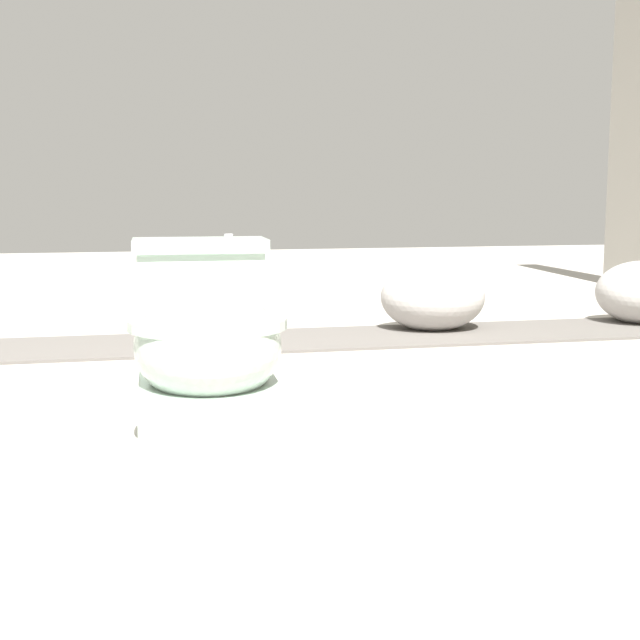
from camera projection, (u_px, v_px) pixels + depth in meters
The scene contains 4 objects.
ground_plane at pixel (212, 414), 2.56m from camera, with size 14.00×14.00×0.00m, color #B7B2A8.
gravel_strip at pixel (302, 340), 3.80m from camera, with size 0.56×8.00×0.01m, color #605B56.
toilet at pixel (206, 355), 2.28m from camera, with size 0.64×0.40×0.52m.
boulder_far at pixel (433, 297), 4.04m from camera, with size 0.47×0.41×0.31m, color #B7B2AD.
Camera 1 is at (2.50, -0.24, 0.64)m, focal length 50.00 mm.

